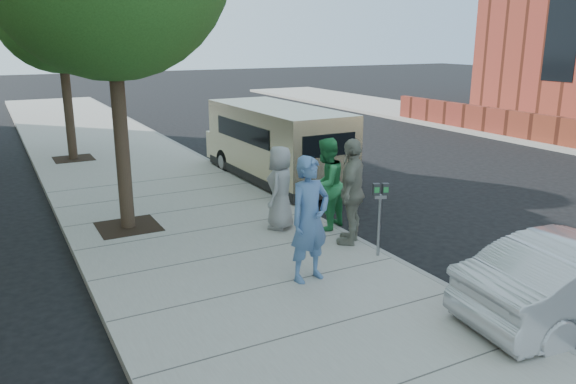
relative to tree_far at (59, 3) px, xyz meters
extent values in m
plane|color=black|center=(2.25, -10.00, -4.88)|extent=(120.00, 120.00, 0.00)
cube|color=gray|center=(1.25, -10.00, -4.81)|extent=(5.00, 60.00, 0.15)
cube|color=gray|center=(3.69, -10.00, -4.81)|extent=(0.12, 60.00, 0.16)
cube|color=black|center=(-0.05, -7.60, -4.73)|extent=(1.20, 1.20, 0.01)
cylinder|color=#38281E|center=(-0.05, -7.60, -2.75)|extent=(0.28, 0.28, 3.96)
cube|color=black|center=(-0.05, 0.00, -4.73)|extent=(1.20, 1.20, 0.01)
cylinder|color=#38281E|center=(-0.05, 0.00, -2.97)|extent=(0.28, 0.28, 3.52)
sphere|color=#25511B|center=(-0.05, 0.00, -0.17)|extent=(3.80, 3.80, 3.80)
cylinder|color=gray|center=(3.50, -11.28, -4.21)|extent=(0.05, 0.05, 1.05)
cube|color=gray|center=(3.50, -11.28, -3.65)|extent=(0.21, 0.13, 0.07)
cube|color=#2D2D30|center=(3.43, -11.25, -3.52)|extent=(0.14, 0.13, 0.21)
cube|color=#2D2D30|center=(3.58, -11.31, -3.52)|extent=(0.14, 0.13, 0.21)
cube|color=beige|center=(4.55, -5.32, -3.73)|extent=(1.98, 5.18, 1.90)
cube|color=beige|center=(4.52, -2.50, -4.21)|extent=(1.76, 0.55, 0.81)
cube|color=black|center=(4.59, -7.91, -3.40)|extent=(1.43, 0.04, 0.53)
cylinder|color=black|center=(3.69, -3.63, -4.52)|extent=(0.26, 0.73, 0.73)
cylinder|color=black|center=(5.37, -3.61, -4.52)|extent=(0.26, 0.73, 0.73)
cylinder|color=black|center=(3.74, -7.14, -4.52)|extent=(0.26, 0.73, 0.73)
cylinder|color=black|center=(5.42, -7.11, -4.52)|extent=(0.26, 0.73, 0.73)
imported|color=#4C70A3|center=(1.91, -11.57, -3.73)|extent=(0.80, 0.59, 2.01)
imported|color=#2F914E|center=(3.45, -9.59, -3.81)|extent=(1.11, 1.02, 1.85)
imported|color=gray|center=(2.67, -9.13, -3.89)|extent=(0.96, 0.96, 1.68)
imported|color=gray|center=(3.45, -10.50, -3.74)|extent=(1.18, 1.15, 1.99)
camera|label=1|loc=(-2.31, -18.73, -1.00)|focal=35.00mm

